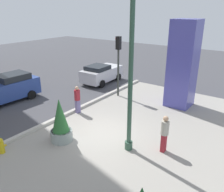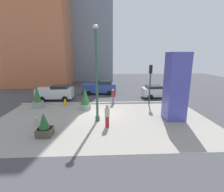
{
  "view_description": "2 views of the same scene",
  "coord_description": "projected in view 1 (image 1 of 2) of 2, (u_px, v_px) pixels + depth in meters",
  "views": [
    {
      "loc": [
        -8.44,
        -6.79,
        6.21
      ],
      "look_at": [
        1.35,
        0.36,
        1.59
      ],
      "focal_mm": 37.44,
      "sensor_mm": 36.0,
      "label": 1
    },
    {
      "loc": [
        0.14,
        -15.16,
        5.33
      ],
      "look_at": [
        0.88,
        0.45,
        1.53
      ],
      "focal_mm": 26.98,
      "sensor_mm": 36.0,
      "label": 2
    }
  ],
  "objects": [
    {
      "name": "ground_plane",
      "position": [
        52.0,
        114.0,
        14.52
      ],
      "size": [
        60.0,
        60.0,
        0.0
      ],
      "primitive_type": "plane",
      "color": "#47474C"
    },
    {
      "name": "plaza_pavement",
      "position": [
        135.0,
        145.0,
        11.22
      ],
      "size": [
        18.0,
        10.0,
        0.02
      ],
      "primitive_type": "cube",
      "color": "#9E998E",
      "rests_on": "ground_plane"
    },
    {
      "name": "curb_strip",
      "position": [
        62.0,
        116.0,
        14.01
      ],
      "size": [
        18.0,
        0.24,
        0.16
      ],
      "primitive_type": "cube",
      "color": "#B7B2A8",
      "rests_on": "ground_plane"
    },
    {
      "name": "lamp_post",
      "position": [
        131.0,
        73.0,
        9.62
      ],
      "size": [
        0.44,
        0.44,
        7.52
      ],
      "color": "#335642",
      "rests_on": "ground_plane"
    },
    {
      "name": "art_pillar_blue",
      "position": [
        183.0,
        65.0,
        14.87
      ],
      "size": [
        1.59,
        1.59,
        5.57
      ],
      "primitive_type": "cube",
      "color": "#4C4CAD",
      "rests_on": "ground_plane"
    },
    {
      "name": "potted_plant_mid_plaza",
      "position": [
        61.0,
        123.0,
        11.29
      ],
      "size": [
        1.08,
        1.08,
        2.22
      ],
      "color": "gray",
      "rests_on": "ground_plane"
    },
    {
      "name": "fire_hydrant",
      "position": [
        1.0,
        146.0,
        10.51
      ],
      "size": [
        0.36,
        0.26,
        0.75
      ],
      "color": "gold",
      "rests_on": "ground_plane"
    },
    {
      "name": "traffic_light_corner",
      "position": [
        118.0,
        56.0,
        16.49
      ],
      "size": [
        0.28,
        0.42,
        4.35
      ],
      "color": "#333833",
      "rests_on": "ground_plane"
    },
    {
      "name": "car_curb_west",
      "position": [
        6.0,
        89.0,
        16.12
      ],
      "size": [
        4.62,
        2.18,
        1.88
      ],
      "color": "#2D4793",
      "rests_on": "ground_plane"
    },
    {
      "name": "car_intersection",
      "position": [
        101.0,
        73.0,
        20.35
      ],
      "size": [
        4.03,
        2.13,
        1.6
      ],
      "color": "silver",
      "rests_on": "ground_plane"
    },
    {
      "name": "pedestrian_by_curb",
      "position": [
        165.0,
        132.0,
        10.41
      ],
      "size": [
        0.37,
        0.37,
        1.79
      ],
      "color": "maroon",
      "rests_on": "ground_plane"
    },
    {
      "name": "pedestrian_crossing",
      "position": [
        77.0,
        98.0,
        14.35
      ],
      "size": [
        0.39,
        0.39,
        1.74
      ],
      "color": "slate",
      "rests_on": "ground_plane"
    }
  ]
}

